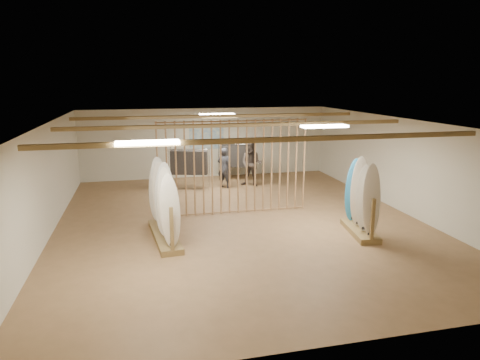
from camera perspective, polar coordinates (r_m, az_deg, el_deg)
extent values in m
plane|color=#936D47|center=(12.16, 0.00, -5.52)|extent=(12.00, 12.00, 0.00)
plane|color=#999691|center=(11.57, 0.00, 7.74)|extent=(12.00, 12.00, 0.00)
plane|color=beige|center=(17.59, -4.48, 4.96)|extent=(12.00, 0.00, 12.00)
plane|color=beige|center=(6.35, 12.65, -10.27)|extent=(12.00, 0.00, 12.00)
plane|color=beige|center=(11.73, -24.52, -0.31)|extent=(0.00, 12.00, 12.00)
plane|color=beige|center=(13.79, 20.68, 1.89)|extent=(0.00, 12.00, 12.00)
cube|color=olive|center=(11.58, 0.00, 7.34)|extent=(9.50, 6.12, 0.10)
cube|color=white|center=(11.58, 0.00, 7.44)|extent=(1.20, 0.35, 0.06)
cylinder|color=#A1784E|center=(12.28, -10.91, 1.20)|extent=(0.05, 0.05, 2.78)
cylinder|color=#A1784E|center=(12.29, -9.71, 1.26)|extent=(0.05, 0.05, 2.78)
cylinder|color=#A1784E|center=(12.31, -8.51, 1.32)|extent=(0.05, 0.05, 2.78)
cylinder|color=#A1784E|center=(12.33, -7.31, 1.38)|extent=(0.05, 0.05, 2.78)
cylinder|color=#A1784E|center=(12.36, -6.12, 1.44)|extent=(0.05, 0.05, 2.78)
cylinder|color=#A1784E|center=(12.39, -4.93, 1.50)|extent=(0.05, 0.05, 2.78)
cylinder|color=#A1784E|center=(12.43, -3.75, 1.56)|extent=(0.05, 0.05, 2.78)
cylinder|color=#A1784E|center=(12.47, -2.58, 1.61)|extent=(0.05, 0.05, 2.78)
cylinder|color=#A1784E|center=(12.52, -1.41, 1.67)|extent=(0.05, 0.05, 2.78)
cylinder|color=#A1784E|center=(12.58, -0.26, 1.72)|extent=(0.05, 0.05, 2.78)
cylinder|color=#A1784E|center=(12.64, 0.89, 1.78)|extent=(0.05, 0.05, 2.78)
cylinder|color=#A1784E|center=(12.70, 2.02, 1.83)|extent=(0.05, 0.05, 2.78)
cylinder|color=#A1784E|center=(12.77, 3.14, 1.88)|extent=(0.05, 0.05, 2.78)
cylinder|color=#A1784E|center=(12.84, 4.25, 1.93)|extent=(0.05, 0.05, 2.78)
cylinder|color=#A1784E|center=(12.92, 5.35, 1.97)|extent=(0.05, 0.05, 2.78)
cylinder|color=#A1784E|center=(13.01, 6.43, 2.02)|extent=(0.05, 0.05, 2.78)
cylinder|color=#A1784E|center=(13.09, 7.50, 2.07)|extent=(0.05, 0.05, 2.78)
cylinder|color=#A1784E|center=(13.19, 8.55, 2.11)|extent=(0.05, 0.05, 2.78)
cube|color=#326FB1|center=(17.55, -4.48, 5.60)|extent=(1.40, 0.03, 0.90)
cube|color=olive|center=(11.00, -9.99, -7.37)|extent=(0.75, 2.42, 0.14)
cylinder|color=black|center=(10.73, -10.18, -2.91)|extent=(0.23, 2.33, 0.01)
ellipsoid|color=silver|center=(9.76, -9.32, -4.04)|extent=(0.47, 0.10, 1.78)
ellipsoid|color=silver|center=(10.14, -9.69, -3.41)|extent=(0.47, 0.10, 1.78)
ellipsoid|color=white|center=(10.52, -10.03, -2.82)|extent=(0.47, 0.10, 1.78)
ellipsoid|color=silver|center=(10.90, -10.35, -2.27)|extent=(0.47, 0.10, 1.78)
ellipsoid|color=white|center=(11.28, -10.65, -1.76)|extent=(0.47, 0.10, 1.78)
ellipsoid|color=white|center=(11.66, -10.93, -1.28)|extent=(0.47, 0.10, 1.78)
cube|color=olive|center=(11.62, 15.68, -6.54)|extent=(0.78, 1.72, 0.14)
cylinder|color=black|center=(11.36, 15.96, -2.30)|extent=(0.26, 1.59, 0.01)
ellipsoid|color=silver|center=(10.78, 17.12, -2.81)|extent=(0.47, 0.13, 1.78)
ellipsoid|color=white|center=(11.15, 16.35, -2.22)|extent=(0.47, 0.13, 1.78)
ellipsoid|color=silver|center=(11.53, 15.63, -1.68)|extent=(0.47, 0.13, 1.78)
ellipsoid|color=#2D8CD1|center=(11.91, 14.95, -1.17)|extent=(0.47, 0.13, 1.78)
cylinder|color=silver|center=(15.54, -6.86, 4.09)|extent=(1.38, 0.42, 0.03)
cube|color=black|center=(15.62, -6.81, 2.35)|extent=(1.37, 0.70, 0.86)
cylinder|color=silver|center=(15.66, -6.79, 1.52)|extent=(0.03, 0.03, 1.52)
cylinder|color=silver|center=(16.82, -0.37, 4.82)|extent=(1.32, 0.54, 0.03)
cube|color=black|center=(16.89, -0.37, 3.22)|extent=(1.35, 0.80, 0.85)
cylinder|color=silver|center=(16.93, -0.37, 2.46)|extent=(0.03, 0.03, 1.51)
imported|color=#2A2C33|center=(15.76, -2.10, 2.01)|extent=(0.75, 0.70, 1.70)
imported|color=#372F2B|center=(15.97, 1.55, 2.56)|extent=(1.16, 1.09, 1.92)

